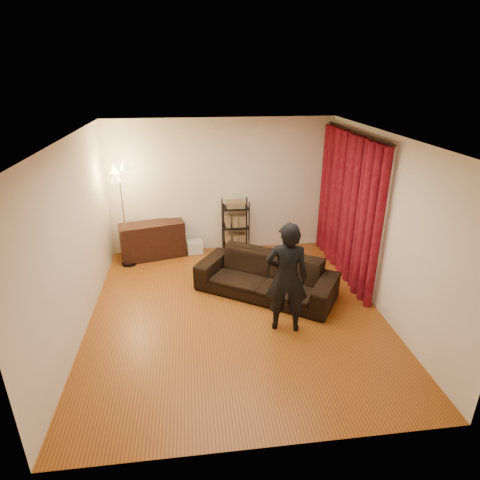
{
  "coord_description": "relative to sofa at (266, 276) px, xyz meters",
  "views": [
    {
      "loc": [
        -0.61,
        -5.35,
        3.52
      ],
      "look_at": [
        0.1,
        0.3,
        1.1
      ],
      "focal_mm": 30.0,
      "sensor_mm": 36.0,
      "label": 1
    }
  ],
  "objects": [
    {
      "name": "floor",
      "position": [
        -0.56,
        -0.49,
        -0.34
      ],
      "size": [
        5.0,
        5.0,
        0.0
      ],
      "primitive_type": "plane",
      "color": "#955316",
      "rests_on": "ground"
    },
    {
      "name": "ceiling",
      "position": [
        -0.56,
        -0.49,
        2.36
      ],
      "size": [
        5.0,
        5.0,
        0.0
      ],
      "primitive_type": "plane",
      "rotation": [
        3.14,
        0.0,
        0.0
      ],
      "color": "white",
      "rests_on": "ground"
    },
    {
      "name": "wall_back",
      "position": [
        -0.56,
        2.01,
        1.01
      ],
      "size": [
        5.0,
        0.0,
        5.0
      ],
      "primitive_type": "plane",
      "rotation": [
        1.57,
        0.0,
        0.0
      ],
      "color": "beige",
      "rests_on": "ground"
    },
    {
      "name": "wall_front",
      "position": [
        -0.56,
        -2.99,
        1.01
      ],
      "size": [
        5.0,
        0.0,
        5.0
      ],
      "primitive_type": "plane",
      "rotation": [
        -1.57,
        0.0,
        0.0
      ],
      "color": "beige",
      "rests_on": "ground"
    },
    {
      "name": "wall_left",
      "position": [
        -2.81,
        -0.49,
        1.01
      ],
      "size": [
        0.0,
        5.0,
        5.0
      ],
      "primitive_type": "plane",
      "rotation": [
        1.57,
        0.0,
        1.57
      ],
      "color": "beige",
      "rests_on": "ground"
    },
    {
      "name": "wall_right",
      "position": [
        1.69,
        -0.49,
        1.01
      ],
      "size": [
        0.0,
        5.0,
        5.0
      ],
      "primitive_type": "plane",
      "rotation": [
        1.57,
        0.0,
        -1.57
      ],
      "color": "beige",
      "rests_on": "ground"
    },
    {
      "name": "curtain_rod",
      "position": [
        1.59,
        0.63,
        2.24
      ],
      "size": [
        0.04,
        2.65,
        0.04
      ],
      "primitive_type": "cylinder",
      "rotation": [
        1.57,
        0.0,
        0.0
      ],
      "color": "black",
      "rests_on": "wall_right"
    },
    {
      "name": "curtain",
      "position": [
        1.57,
        0.63,
        0.94
      ],
      "size": [
        0.22,
        2.65,
        2.55
      ],
      "primitive_type": null,
      "color": "maroon",
      "rests_on": "ground"
    },
    {
      "name": "sofa",
      "position": [
        0.0,
        0.0,
        0.0
      ],
      "size": [
        2.43,
        2.02,
        0.67
      ],
      "primitive_type": "imported",
      "rotation": [
        0.0,
        0.0,
        -0.58
      ],
      "color": "black",
      "rests_on": "ground"
    },
    {
      "name": "person",
      "position": [
        0.1,
        -1.0,
        0.49
      ],
      "size": [
        0.68,
        0.52,
        1.66
      ],
      "primitive_type": "imported",
      "rotation": [
        0.0,
        0.0,
        2.92
      ],
      "color": "black",
      "rests_on": "ground"
    },
    {
      "name": "media_cabinet",
      "position": [
        -1.99,
        1.73,
        0.03
      ],
      "size": [
        1.32,
        0.75,
        0.73
      ],
      "primitive_type": "cube",
      "rotation": [
        0.0,
        0.0,
        0.24
      ],
      "color": "#321911",
      "rests_on": "ground"
    },
    {
      "name": "storage_boxes",
      "position": [
        -1.15,
        1.82,
        -0.21
      ],
      "size": [
        0.35,
        0.3,
        0.26
      ],
      "primitive_type": null,
      "rotation": [
        0.0,
        0.0,
        0.15
      ],
      "color": "silver",
      "rests_on": "ground"
    },
    {
      "name": "wire_shelf",
      "position": [
        -0.3,
        1.78,
        0.22
      ],
      "size": [
        0.59,
        0.5,
        1.12
      ],
      "primitive_type": null,
      "rotation": [
        0.0,
        0.0,
        -0.31
      ],
      "color": "black",
      "rests_on": "ground"
    },
    {
      "name": "floor_lamp",
      "position": [
        -2.45,
        1.45,
        0.65
      ],
      "size": [
        0.46,
        0.46,
        1.98
      ],
      "primitive_type": null,
      "rotation": [
        0.0,
        0.0,
        -0.35
      ],
      "color": "silver",
      "rests_on": "ground"
    }
  ]
}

